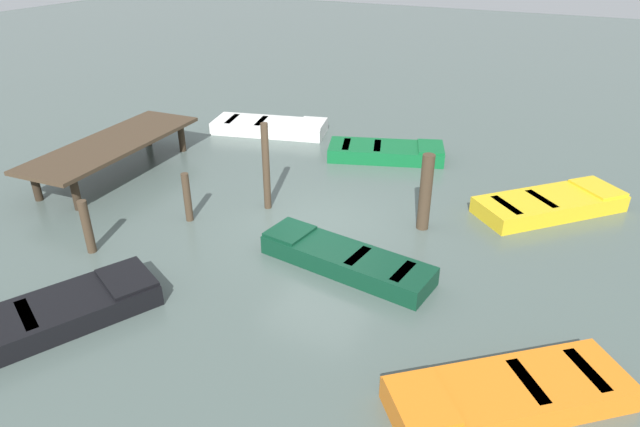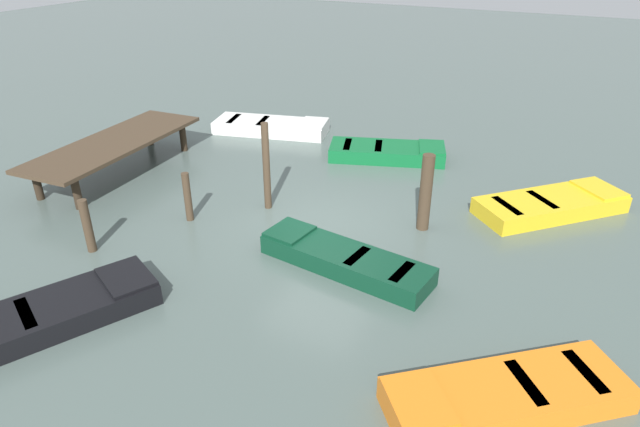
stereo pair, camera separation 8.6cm
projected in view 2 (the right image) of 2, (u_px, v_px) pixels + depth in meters
name	position (u px, v px, depth m)	size (l,w,h in m)	color
ground_plane	(320.00, 227.00, 12.86)	(80.00, 80.00, 0.00)	#4C5B56
dock_segment	(115.00, 144.00, 15.32)	(5.54, 2.19, 0.95)	#423323
rowboat_yellow	(551.00, 204.00, 13.43)	(3.54, 3.51, 0.46)	gold
rowboat_dark_green	(344.00, 259.00, 11.22)	(1.51, 3.74, 0.46)	#0C3823
rowboat_green	(388.00, 152.00, 16.56)	(2.33, 3.64, 0.46)	#0F602D
rowboat_black	(47.00, 314.00, 9.61)	(3.93, 2.82, 0.46)	black
rowboat_orange	(505.00, 395.00, 7.96)	(3.18, 3.49, 0.46)	orange
rowboat_white	(272.00, 126.00, 18.67)	(2.25, 4.00, 0.46)	silver
mooring_piling_far_left	(188.00, 197.00, 12.90)	(0.18, 0.18, 1.21)	#423323
mooring_piling_mid_right	(266.00, 167.00, 13.25)	(0.17, 0.17, 2.19)	#423323
mooring_piling_mid_left	(87.00, 226.00, 11.64)	(0.19, 0.19, 1.22)	#423323
mooring_piling_center	(426.00, 193.00, 12.39)	(0.28, 0.28, 1.82)	#423323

